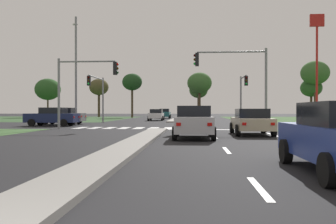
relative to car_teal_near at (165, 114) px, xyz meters
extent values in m
plane|color=black|center=(2.22, -26.37, -0.82)|extent=(200.00, 200.00, 0.00)
cube|color=#2D4C28|center=(-23.28, -1.87, -0.82)|extent=(35.00, 35.00, 0.01)
cube|color=gray|center=(2.22, -45.37, -0.75)|extent=(1.20, 22.00, 0.14)
cube|color=gray|center=(2.22, -1.37, -0.75)|extent=(1.20, 36.00, 0.14)
cube|color=silver|center=(5.72, -52.48, -0.82)|extent=(0.14, 2.00, 0.01)
cube|color=silver|center=(5.72, -46.48, -0.82)|extent=(0.14, 2.00, 0.01)
cube|color=silver|center=(5.72, -40.48, -0.82)|extent=(0.14, 2.00, 0.01)
cube|color=silver|center=(5.72, -34.48, -0.82)|extent=(0.14, 2.00, 0.01)
cube|color=silver|center=(5.72, -28.48, -0.82)|extent=(0.14, 2.00, 0.01)
cube|color=silver|center=(9.07, -44.37, -0.82)|extent=(0.14, 24.00, 0.01)
cube|color=silver|center=(6.02, -33.37, -0.82)|extent=(6.40, 0.50, 0.01)
cube|color=silver|center=(-4.18, -31.57, -0.82)|extent=(0.70, 2.80, 0.01)
cube|color=silver|center=(-3.03, -31.57, -0.82)|extent=(0.70, 2.80, 0.01)
cube|color=silver|center=(-1.88, -31.57, -0.82)|extent=(0.70, 2.80, 0.01)
cube|color=silver|center=(-0.73, -31.57, -0.82)|extent=(0.70, 2.80, 0.01)
cube|color=silver|center=(0.42, -31.57, -0.82)|extent=(0.70, 2.80, 0.01)
cube|color=silver|center=(1.57, -31.57, -0.82)|extent=(0.70, 2.80, 0.01)
cube|color=silver|center=(2.72, -31.57, -0.82)|extent=(0.70, 2.80, 0.01)
cube|color=#19565B|center=(0.00, -0.03, -0.11)|extent=(1.72, 4.33, 0.77)
cube|color=black|center=(0.00, 0.12, 0.53)|extent=(1.52, 1.99, 0.52)
cube|color=red|center=(0.65, 2.16, -0.04)|extent=(0.20, 0.04, 0.14)
cube|color=red|center=(-0.65, 2.16, -0.04)|extent=(0.20, 0.04, 0.14)
cylinder|color=black|center=(0.86, -1.42, -0.50)|extent=(0.22, 0.64, 0.64)
cylinder|color=black|center=(-0.86, -1.42, -0.50)|extent=(0.22, 0.64, 0.64)
cylinder|color=black|center=(0.86, 1.36, -0.50)|extent=(0.22, 0.64, 0.64)
cylinder|color=black|center=(-0.86, 1.36, -0.50)|extent=(0.22, 0.64, 0.64)
cube|color=#BCAD8E|center=(7.88, -38.48, -0.18)|extent=(1.87, 4.34, 0.63)
cube|color=black|center=(7.88, -38.63, 0.39)|extent=(1.65, 1.99, 0.52)
cube|color=red|center=(7.17, -40.66, -0.12)|extent=(0.20, 0.04, 0.14)
cube|color=red|center=(8.59, -40.66, -0.12)|extent=(0.20, 0.04, 0.14)
cylinder|color=black|center=(6.95, -37.09, -0.50)|extent=(0.22, 0.64, 0.64)
cylinder|color=black|center=(8.82, -37.09, -0.50)|extent=(0.22, 0.64, 0.64)
cylinder|color=black|center=(6.95, -39.86, -0.50)|extent=(0.22, 0.64, 0.64)
cylinder|color=black|center=(8.82, -39.86, -0.50)|extent=(0.22, 0.64, 0.64)
cube|color=#B7B7BC|center=(4.62, -41.13, -0.12)|extent=(1.79, 4.40, 0.76)
cube|color=black|center=(4.62, -41.28, 0.52)|extent=(1.57, 2.02, 0.52)
cube|color=red|center=(3.94, -43.35, -0.04)|extent=(0.20, 0.04, 0.14)
cube|color=red|center=(5.29, -43.35, -0.04)|extent=(0.20, 0.04, 0.14)
cylinder|color=black|center=(3.72, -39.72, -0.50)|extent=(0.22, 0.64, 0.64)
cylinder|color=black|center=(5.51, -39.72, -0.50)|extent=(0.22, 0.64, 0.64)
cylinder|color=black|center=(3.72, -42.53, -0.50)|extent=(0.22, 0.64, 0.64)
cylinder|color=black|center=(5.51, -42.53, -0.50)|extent=(0.22, 0.64, 0.64)
cube|color=slate|center=(-8.07, -25.00, -0.11)|extent=(4.22, 1.80, 0.78)
cube|color=black|center=(-7.92, -25.00, 0.54)|extent=(1.94, 1.59, 0.52)
cube|color=red|center=(-5.94, -25.68, -0.03)|extent=(0.04, 0.20, 0.14)
cube|color=red|center=(-5.94, -24.31, -0.03)|extent=(0.04, 0.20, 0.14)
cylinder|color=black|center=(-9.42, -25.90, -0.50)|extent=(0.64, 0.22, 0.64)
cylinder|color=black|center=(-9.42, -24.10, -0.50)|extent=(0.64, 0.22, 0.64)
cylinder|color=black|center=(-6.72, -25.90, -0.50)|extent=(0.64, 0.22, 0.64)
cylinder|color=black|center=(-6.72, -24.10, -0.50)|extent=(0.64, 0.22, 0.64)
cube|color=#161E47|center=(-7.78, -28.34, -0.11)|extent=(4.41, 1.80, 0.78)
cube|color=black|center=(-7.63, -28.34, 0.54)|extent=(2.03, 1.59, 0.52)
cube|color=red|center=(-5.56, -29.03, -0.03)|extent=(0.04, 0.20, 0.14)
cube|color=red|center=(-5.56, -27.66, -0.03)|extent=(0.04, 0.20, 0.14)
cylinder|color=black|center=(-9.19, -29.24, -0.50)|extent=(0.64, 0.22, 0.64)
cylinder|color=black|center=(-9.19, -27.44, -0.50)|extent=(0.64, 0.22, 0.64)
cylinder|color=black|center=(-6.37, -29.24, -0.50)|extent=(0.64, 0.22, 0.64)
cylinder|color=black|center=(-6.37, -27.44, -0.50)|extent=(0.64, 0.22, 0.64)
cube|color=silver|center=(-0.22, -11.67, -0.16)|extent=(1.77, 4.10, 0.68)
cube|color=black|center=(-0.22, -11.52, 0.44)|extent=(1.55, 1.89, 0.52)
cube|color=red|center=(0.45, -9.60, -0.09)|extent=(0.20, 0.04, 0.14)
cube|color=red|center=(-0.90, -9.60, -0.09)|extent=(0.20, 0.04, 0.14)
cylinder|color=black|center=(0.66, -12.98, -0.50)|extent=(0.22, 0.64, 0.64)
cylinder|color=black|center=(-1.11, -12.98, -0.50)|extent=(0.22, 0.64, 0.64)
cylinder|color=black|center=(0.66, -10.36, -0.50)|extent=(0.22, 0.64, 0.64)
cylinder|color=black|center=(-1.11, -10.36, -0.50)|extent=(0.22, 0.64, 0.64)
cylinder|color=black|center=(6.98, -49.41, -0.50)|extent=(0.22, 0.64, 0.64)
cylinder|color=black|center=(6.98, -52.34, -0.50)|extent=(0.22, 0.64, 0.64)
cylinder|color=gray|center=(-5.38, -32.97, 1.80)|extent=(0.18, 0.18, 5.25)
cylinder|color=gray|center=(-3.25, -32.97, 4.18)|extent=(4.26, 0.12, 0.12)
cube|color=black|center=(-1.12, -32.97, 3.65)|extent=(0.26, 0.32, 0.95)
sphere|color=red|center=(-0.96, -32.97, 3.95)|extent=(0.20, 0.20, 0.20)
sphere|color=#3A2405|center=(-0.96, -32.97, 3.65)|extent=(0.20, 0.20, 0.20)
sphere|color=black|center=(-0.96, -32.97, 3.35)|extent=(0.20, 0.20, 0.20)
cylinder|color=gray|center=(9.82, -32.97, 2.10)|extent=(0.18, 0.18, 5.84)
cylinder|color=gray|center=(7.36, -32.97, 4.77)|extent=(4.93, 0.12, 0.12)
cube|color=black|center=(4.89, -32.97, 4.25)|extent=(0.26, 0.32, 0.95)
sphere|color=#360503|center=(4.73, -32.97, 4.55)|extent=(0.20, 0.20, 0.20)
sphere|color=#3A2405|center=(4.73, -32.97, 4.25)|extent=(0.20, 0.20, 0.20)
sphere|color=green|center=(4.73, -32.97, 3.95)|extent=(0.20, 0.20, 0.20)
cylinder|color=gray|center=(9.82, -19.77, 1.70)|extent=(0.18, 0.18, 5.04)
cylinder|color=gray|center=(9.82, -21.67, 3.97)|extent=(0.12, 3.80, 0.12)
cube|color=black|center=(9.82, -23.57, 3.45)|extent=(0.32, 0.26, 0.95)
sphere|color=#360503|center=(9.82, -23.73, 3.75)|extent=(0.20, 0.20, 0.20)
sphere|color=#3A2405|center=(9.82, -23.73, 3.45)|extent=(0.20, 0.20, 0.20)
sphere|color=green|center=(9.82, -23.73, 3.15)|extent=(0.20, 0.20, 0.20)
cylinder|color=gray|center=(-5.38, -19.77, 1.68)|extent=(0.18, 0.18, 5.00)
cylinder|color=gray|center=(-5.38, -22.48, 3.93)|extent=(0.12, 5.43, 0.12)
cube|color=black|center=(-5.38, -25.20, 3.41)|extent=(0.32, 0.26, 0.95)
sphere|color=#360503|center=(-5.38, -25.36, 3.71)|extent=(0.20, 0.20, 0.20)
sphere|color=#3A2405|center=(-5.38, -25.36, 3.41)|extent=(0.20, 0.20, 0.20)
sphere|color=green|center=(-5.38, -25.36, 3.11)|extent=(0.20, 0.20, 0.20)
cylinder|color=gray|center=(-6.38, -26.00, 4.28)|extent=(0.20, 0.20, 10.19)
cylinder|color=gray|center=(-6.77, -24.94, 9.27)|extent=(0.87, 2.17, 0.10)
ellipsoid|color=#B2B2A8|center=(-7.15, -23.87, 9.17)|extent=(0.56, 0.28, 0.20)
cylinder|color=red|center=(20.71, -11.43, 5.30)|extent=(0.28, 0.28, 12.24)
cube|color=red|center=(20.71, -11.43, 12.22)|extent=(1.80, 0.30, 1.60)
torus|color=yellow|center=(20.31, -11.26, 12.22)|extent=(0.96, 0.16, 0.96)
torus|color=yellow|center=(21.11, -11.26, 12.22)|extent=(0.96, 0.16, 0.96)
cylinder|color=#423323|center=(-23.43, 8.65, 1.21)|extent=(0.31, 0.31, 4.07)
ellipsoid|color=#285123|center=(-23.43, 8.65, 4.60)|extent=(4.91, 4.91, 4.17)
cylinder|color=#423323|center=(-13.96, 10.99, 1.65)|extent=(0.47, 0.47, 4.93)
ellipsoid|color=#4C4728|center=(-13.96, 10.99, 5.17)|extent=(3.82, 3.82, 3.25)
cylinder|color=#423323|center=(-6.50, 6.34, 1.96)|extent=(0.39, 0.39, 5.57)
ellipsoid|color=#1E421E|center=(-6.50, 6.34, 5.76)|extent=(3.67, 3.67, 3.12)
cylinder|color=#423323|center=(5.77, 9.52, 1.29)|extent=(0.43, 0.43, 4.22)
ellipsoid|color=#38602D|center=(5.77, 9.52, 4.37)|extent=(3.52, 3.52, 2.99)
cylinder|color=#423323|center=(5.93, 7.77, 1.78)|extent=(0.44, 0.44, 5.20)
ellipsoid|color=#38602D|center=(5.93, 7.77, 5.63)|extent=(4.55, 4.55, 3.87)
cylinder|color=#423323|center=(26.50, 6.53, 2.52)|extent=(0.40, 0.40, 6.67)
ellipsoid|color=#38602D|center=(26.50, 6.53, 7.23)|extent=(5.00, 5.00, 4.25)
cylinder|color=#423323|center=(26.31, 7.94, 1.38)|extent=(0.42, 0.42, 4.40)
ellipsoid|color=#285123|center=(26.31, 7.94, 4.64)|extent=(3.86, 3.86, 3.28)
camera|label=1|loc=(4.52, -58.95, 0.58)|focal=38.20mm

